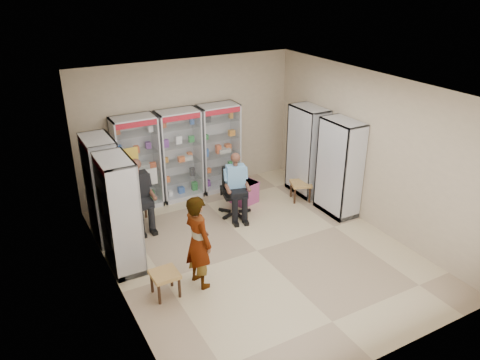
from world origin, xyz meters
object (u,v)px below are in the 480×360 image
cabinet_right_near (339,168)px  cabinet_left_far (103,189)px  woven_stool_b (165,284)px  standing_man (198,242)px  office_chair (234,192)px  seated_shopkeeper (235,187)px  cabinet_back_left (137,163)px  wooden_chair (138,203)px  cabinet_right_far (307,151)px  cabinet_left_near (120,215)px  pink_trunk (244,192)px  cabinet_back_right (219,148)px  cabinet_back_mid (180,155)px  woven_stool_a (300,191)px

cabinet_right_near → cabinet_left_far: size_ratio=1.00×
woven_stool_b → standing_man: bearing=1.2°
office_chair → seated_shopkeeper: bearing=-76.2°
cabinet_right_near → woven_stool_b: 4.30m
cabinet_back_left → cabinet_left_far: bearing=-135.0°
woven_stool_b → wooden_chair: bearing=81.7°
cabinet_left_far → seated_shopkeeper: bearing=80.8°
cabinet_back_left → office_chair: 2.12m
cabinet_right_far → office_chair: size_ratio=1.96×
seated_shopkeeper → cabinet_right_far: bearing=20.0°
cabinet_left_near → wooden_chair: size_ratio=2.13×
cabinet_left_far → cabinet_right_near: bearing=73.7°
office_chair → seated_shopkeeper: seated_shopkeeper is taller
cabinet_left_far → woven_stool_b: (0.33, -2.19, -0.79)m
wooden_chair → pink_trunk: wooden_chair is taller
pink_trunk → cabinet_back_right: bearing=99.1°
seated_shopkeeper → woven_stool_b: seated_shopkeeper is taller
cabinet_back_left → cabinet_right_far: 3.71m
cabinet_back_mid → woven_stool_b: bearing=-116.4°
pink_trunk → woven_stool_a: size_ratio=1.18×
cabinet_back_mid → woven_stool_b: cabinet_back_mid is taller
pink_trunk → wooden_chair: bearing=175.7°
cabinet_left_far → wooden_chair: size_ratio=2.13×
seated_shopkeeper → standing_man: (-1.61, -1.76, 0.14)m
cabinet_right_far → woven_stool_a: 0.90m
cabinet_right_far → cabinet_left_near: bearing=101.4°
woven_stool_b → standing_man: standing_man is taller
pink_trunk → standing_man: size_ratio=0.31×
seated_shopkeeper → standing_man: bearing=-118.7°
cabinet_right_near → office_chair: cabinet_right_near is taller
woven_stool_b → cabinet_back_right: bearing=51.3°
cabinet_right_far → woven_stool_b: cabinet_right_far is taller
office_chair → standing_man: standing_man is taller
cabinet_back_mid → cabinet_left_far: bearing=-153.7°
seated_shopkeeper → pink_trunk: (0.44, 0.44, -0.41)m
cabinet_right_far → cabinet_left_near: size_ratio=1.00×
cabinet_back_mid → office_chair: size_ratio=1.96×
cabinet_right_far → wooden_chair: bearing=84.0°
cabinet_right_far → wooden_chair: (-3.78, 0.40, -0.53)m
cabinet_left_far → office_chair: (2.53, -0.36, -0.49)m
cabinet_right_far → cabinet_back_mid: bearing=66.3°
cabinet_back_mid → cabinet_back_right: (0.95, 0.00, 0.00)m
cabinet_back_left → woven_stool_a: cabinet_back_left is taller
woven_stool_b → cabinet_left_far: bearing=98.6°
office_chair → woven_stool_b: size_ratio=2.47×
cabinet_right_far → cabinet_back_right: bearing=55.3°
seated_shopkeeper → woven_stool_a: 1.66m
cabinet_back_right → standing_man: 3.65m
cabinet_back_mid → woven_stool_a: 2.77m
cabinet_back_left → cabinet_back_mid: (0.95, 0.00, 0.00)m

